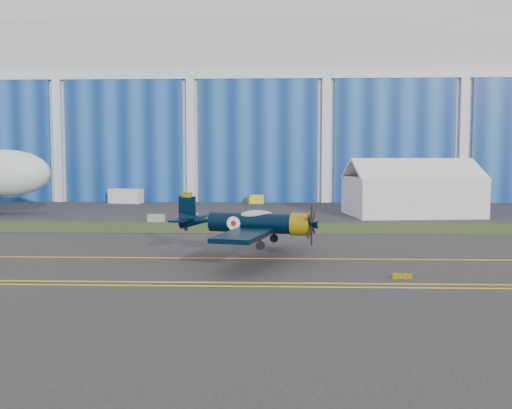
{
  "coord_description": "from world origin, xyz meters",
  "views": [
    {
      "loc": [
        14.45,
        -48.43,
        7.48
      ],
      "look_at": [
        12.44,
        3.43,
        3.31
      ],
      "focal_mm": 42.0,
      "sensor_mm": 36.0,
      "label": 1
    }
  ],
  "objects_px": {
    "tug": "(256,199)",
    "tent": "(411,187)",
    "shipping_container": "(126,196)",
    "warbird": "(251,223)"
  },
  "relations": [
    {
      "from": "tug",
      "to": "tent",
      "type": "bearing_deg",
      "value": -59.03
    },
    {
      "from": "shipping_container",
      "to": "tug",
      "type": "distance_m",
      "value": 20.88
    },
    {
      "from": "shipping_container",
      "to": "tug",
      "type": "relative_size",
      "value": 2.28
    },
    {
      "from": "tug",
      "to": "shipping_container",
      "type": "bearing_deg",
      "value": 163.39
    },
    {
      "from": "tent",
      "to": "shipping_container",
      "type": "height_order",
      "value": "tent"
    },
    {
      "from": "tent",
      "to": "shipping_container",
      "type": "xyz_separation_m",
      "value": [
        -41.41,
        18.53,
        -2.51
      ]
    },
    {
      "from": "warbird",
      "to": "tent",
      "type": "height_order",
      "value": "tent"
    },
    {
      "from": "warbird",
      "to": "shipping_container",
      "type": "bearing_deg",
      "value": 127.47
    },
    {
      "from": "warbird",
      "to": "tug",
      "type": "xyz_separation_m",
      "value": [
        -1.75,
        52.26,
        -2.03
      ]
    },
    {
      "from": "shipping_container",
      "to": "tug",
      "type": "xyz_separation_m",
      "value": [
        20.87,
        0.08,
        -0.47
      ]
    }
  ]
}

